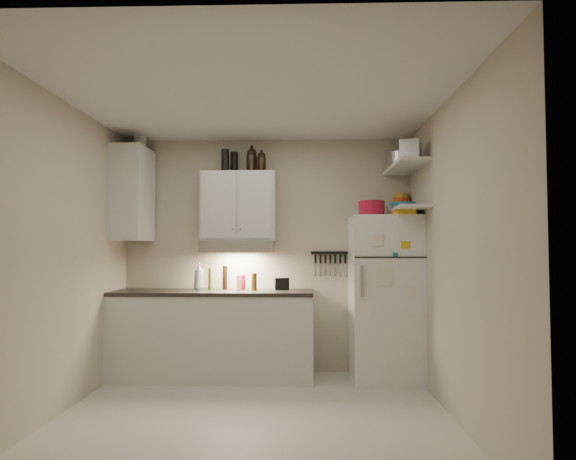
{
  "coord_description": "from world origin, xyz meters",
  "views": [
    {
      "loc": [
        0.39,
        -3.9,
        1.34
      ],
      "look_at": [
        0.25,
        0.9,
        1.55
      ],
      "focal_mm": 30.0,
      "sensor_mm": 36.0,
      "label": 1
    }
  ],
  "objects": [
    {
      "name": "tin_a",
      "position": [
        1.48,
        1.02,
        2.3
      ],
      "size": [
        0.18,
        0.17,
        0.18
      ],
      "primitive_type": "cube",
      "rotation": [
        0.0,
        0.0,
        -0.04
      ],
      "color": "#AAAAAD",
      "rests_on": "shelf_hi"
    },
    {
      "name": "book_stack",
      "position": [
        1.4,
        0.91,
        1.74
      ],
      "size": [
        0.21,
        0.24,
        0.08
      ],
      "primitive_type": "cube",
      "rotation": [
        0.0,
        0.0,
        0.12
      ],
      "color": "gold",
      "rests_on": "fridge"
    },
    {
      "name": "dutch_oven",
      "position": [
        1.11,
        1.06,
        1.78
      ],
      "size": [
        0.3,
        0.3,
        0.15
      ],
      "primitive_type": "cylinder",
      "rotation": [
        0.0,
        0.0,
        -0.14
      ],
      "color": "#A31330",
      "rests_on": "fridge"
    },
    {
      "name": "bowl_teal",
      "position": [
        1.47,
        1.39,
        1.82
      ],
      "size": [
        0.24,
        0.24,
        0.1
      ],
      "primitive_type": "cylinder",
      "color": "#1A7092",
      "rests_on": "shelf_lo"
    },
    {
      "name": "ceiling",
      "position": [
        0.0,
        0.0,
        2.61
      ],
      "size": [
        3.2,
        3.0,
        0.02
      ],
      "primitive_type": "cube",
      "color": "silver",
      "rests_on": "ground"
    },
    {
      "name": "knife_strip",
      "position": [
        0.7,
        1.49,
        1.32
      ],
      "size": [
        0.42,
        0.02,
        0.03
      ],
      "primitive_type": "cube",
      "color": "black",
      "rests_on": "back_wall"
    },
    {
      "name": "side_jar",
      "position": [
        -1.39,
        1.3,
        2.54
      ],
      "size": [
        0.18,
        0.18,
        0.18
      ],
      "primitive_type": "cylinder",
      "rotation": [
        0.0,
        0.0,
        0.37
      ],
      "color": "silver",
      "rests_on": "side_cabinet"
    },
    {
      "name": "shelf_lo",
      "position": [
        1.45,
        1.02,
        1.76
      ],
      "size": [
        0.3,
        0.95,
        0.03
      ],
      "primitive_type": "cube",
      "color": "silver",
      "rests_on": "right_wall"
    },
    {
      "name": "right_wall",
      "position": [
        1.61,
        0.0,
        1.3
      ],
      "size": [
        0.02,
        3.0,
        2.6
      ],
      "primitive_type": "cube",
      "color": "#BCB4A1",
      "rests_on": "ground"
    },
    {
      "name": "thermos_a",
      "position": [
        -0.37,
        1.41,
        2.32
      ],
      "size": [
        0.11,
        0.11,
        0.24
      ],
      "primitive_type": "cylinder",
      "rotation": [
        0.0,
        0.0,
        -0.38
      ],
      "color": "black",
      "rests_on": "upper_cabinet"
    },
    {
      "name": "stock_pot",
      "position": [
        1.46,
        1.28,
        2.31
      ],
      "size": [
        0.34,
        0.34,
        0.19
      ],
      "primitive_type": "cylinder",
      "rotation": [
        0.0,
        0.0,
        0.36
      ],
      "color": "silver",
      "rests_on": "shelf_hi"
    },
    {
      "name": "side_cabinet",
      "position": [
        -1.44,
        1.2,
        1.95
      ],
      "size": [
        0.33,
        0.55,
        1.0
      ],
      "primitive_type": "cube",
      "color": "silver",
      "rests_on": "left_wall"
    },
    {
      "name": "range_hood",
      "position": [
        -0.3,
        1.27,
        1.39
      ],
      "size": [
        0.76,
        0.46,
        0.12
      ],
      "primitive_type": "cube",
      "color": "silver",
      "rests_on": "back_wall"
    },
    {
      "name": "bowl_yellow",
      "position": [
        1.5,
        1.47,
        1.95
      ],
      "size": [
        0.15,
        0.15,
        0.05
      ],
      "primitive_type": "cylinder",
      "color": "gold",
      "rests_on": "bowl_orange"
    },
    {
      "name": "thermos_b",
      "position": [
        -0.45,
        1.27,
        2.32
      ],
      "size": [
        0.11,
        0.11,
        0.25
      ],
      "primitive_type": "cylinder",
      "rotation": [
        0.0,
        0.0,
        -0.42
      ],
      "color": "black",
      "rests_on": "upper_cabinet"
    },
    {
      "name": "soap_bottle",
      "position": [
        -0.72,
        1.28,
        1.08
      ],
      "size": [
        0.14,
        0.14,
        0.33
      ],
      "primitive_type": "imported",
      "rotation": [
        0.0,
        0.0,
        0.12
      ],
      "color": "silver",
      "rests_on": "countertop"
    },
    {
      "name": "countertop",
      "position": [
        -0.55,
        1.2,
        0.9
      ],
      "size": [
        2.1,
        0.62,
        0.04
      ],
      "primitive_type": "cube",
      "color": "#2B2725",
      "rests_on": "base_cabinet"
    },
    {
      "name": "shelf_hi",
      "position": [
        1.45,
        1.02,
        2.2
      ],
      "size": [
        0.3,
        0.95,
        0.03
      ],
      "primitive_type": "cube",
      "color": "silver",
      "rests_on": "right_wall"
    },
    {
      "name": "pepper_mill",
      "position": [
        -0.12,
        1.21,
        1.01
      ],
      "size": [
        0.08,
        0.08,
        0.19
      ],
      "primitive_type": "cylinder",
      "rotation": [
        0.0,
        0.0,
        0.4
      ],
      "color": "brown",
      "rests_on": "countertop"
    },
    {
      "name": "left_wall",
      "position": [
        -1.61,
        0.0,
        1.3
      ],
      "size": [
        0.02,
        3.0,
        2.6
      ],
      "primitive_type": "cube",
      "color": "#BCB4A1",
      "rests_on": "ground"
    },
    {
      "name": "growler_a",
      "position": [
        -0.16,
        1.36,
        2.34
      ],
      "size": [
        0.14,
        0.14,
        0.28
      ],
      "primitive_type": null,
      "rotation": [
        0.0,
        0.0,
        -0.18
      ],
      "color": "black",
      "rests_on": "upper_cabinet"
    },
    {
      "name": "clear_bottle",
      "position": [
        -0.28,
        1.22,
        1.0
      ],
      "size": [
        0.05,
        0.05,
        0.16
      ],
      "primitive_type": "cylinder",
      "rotation": [
        0.0,
        0.0,
        -0.0
      ],
      "color": "silver",
      "rests_on": "countertop"
    },
    {
      "name": "plates",
      "position": [
        1.44,
        1.01,
        1.8
      ],
      "size": [
        0.23,
        0.23,
        0.06
      ],
      "primitive_type": "cylinder",
      "rotation": [
        0.0,
        0.0,
        -0.01
      ],
      "color": "#1A7092",
      "rests_on": "shelf_lo"
    },
    {
      "name": "back_wall",
      "position": [
        0.0,
        1.51,
        1.3
      ],
      "size": [
        3.2,
        0.02,
        2.6
      ],
      "primitive_type": "cube",
      "color": "#BCB4A1",
      "rests_on": "ground"
    },
    {
      "name": "fridge",
      "position": [
        1.25,
        1.16,
        0.85
      ],
      "size": [
        0.7,
        0.68,
        1.7
      ],
      "primitive_type": "cube",
      "color": "white",
      "rests_on": "floor"
    },
    {
      "name": "spice_jar",
      "position": [
        1.3,
        1.14,
        1.76
      ],
      "size": [
        0.08,
        0.08,
        0.11
      ],
      "primitive_type": "cylinder",
      "rotation": [
        0.0,
        0.0,
        0.14
      ],
      "color": "silver",
      "rests_on": "fridge"
    },
    {
      "name": "bowl_orange",
      "position": [
        1.5,
        1.47,
        1.9
      ],
      "size": [
        0.19,
        0.19,
        0.06
      ],
      "primitive_type": "cylinder",
      "color": "#E84E15",
      "rests_on": "bowl_teal"
    },
    {
      "name": "red_jar",
      "position": [
        -0.26,
        1.32,
        1.0
      ],
      "size": [
        0.09,
        0.09,
        0.16
      ],
      "primitive_type": "cylinder",
      "rotation": [
        0.0,
        0.0,
        -0.09
      ],
      "color": "#A31330",
      "rests_on": "countertop"
    },
    {
      "name": "growler_b",
      "position": [
        -0.05,
        1.28,
        2.31
      ],
      "size": [
        0.12,
        0.12,
        0.22
      ],
      "primitive_type": null,
      "rotation": [
        0.0,
        0.0,
        -0.29
      ],
      "color": "black",
      "rests_on": "upper_cabinet"
    },
    {
      "name": "vinegar_bottle",
      "position": [
        -0.45,
        1.33,
        1.05
      ],
      "size": [
        0.07,
        0.07,
        0.26
      ],
      "primitive_type": "cylinder",
      "rotation": [
        0.0,
        0.0,
        0.43
      ],
      "color": "black",
      "rests_on": "countertop"
    },
    {
      "name": "floor",
      "position": [
        0.0,
        0.0,
        -0.01
      ],
      "size": [
        3.2,
        3.0,
        0.02
      ],
      "primitive_type": "cube",
      "color": "beige",
      "rests_on": "ground"
    },
    {
      "name": "oil_bottle",
      "position": [
        -0.6,
        1.26,
        1.04
      ],
      "size": [
        0.06,
        0.06,
        0.24
      ],
      "primitive_type": "cylinder",
      "rotation": [
        0.0,
        0.0,
        -0.43
      ],
      "color": "#536719",
      "rests_on": "countertop"
    },
    {
      "name": "caddy",
      "position": [
        0.17,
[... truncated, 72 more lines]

